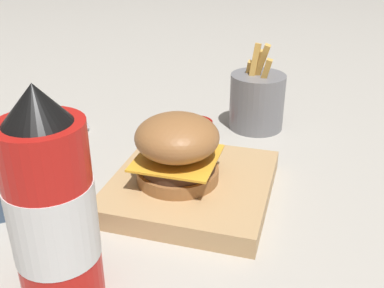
{
  "coord_description": "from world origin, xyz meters",
  "views": [
    {
      "loc": [
        -0.13,
        0.51,
        0.33
      ],
      "look_at": [
        0.01,
        0.01,
        0.08
      ],
      "focal_mm": 42.0,
      "sensor_mm": 36.0,
      "label": 1
    }
  ],
  "objects_px": {
    "burger": "(177,148)",
    "fries_basket": "(257,100)",
    "spoon": "(79,131)",
    "ketchup_bottle": "(52,210)",
    "serving_board": "(192,186)"
  },
  "relations": [
    {
      "from": "burger",
      "to": "fries_basket",
      "type": "xyz_separation_m",
      "value": [
        -0.06,
        -0.26,
        -0.02
      ]
    },
    {
      "from": "burger",
      "to": "spoon",
      "type": "distance_m",
      "value": 0.28
    },
    {
      "from": "burger",
      "to": "spoon",
      "type": "relative_size",
      "value": 0.75
    },
    {
      "from": "burger",
      "to": "ketchup_bottle",
      "type": "xyz_separation_m",
      "value": [
        0.05,
        0.2,
        0.03
      ]
    },
    {
      "from": "ketchup_bottle",
      "to": "fries_basket",
      "type": "relative_size",
      "value": 1.42
    },
    {
      "from": "burger",
      "to": "ketchup_bottle",
      "type": "relative_size",
      "value": 0.49
    },
    {
      "from": "burger",
      "to": "fries_basket",
      "type": "height_order",
      "value": "fries_basket"
    },
    {
      "from": "ketchup_bottle",
      "to": "fries_basket",
      "type": "height_order",
      "value": "ketchup_bottle"
    },
    {
      "from": "burger",
      "to": "serving_board",
      "type": "bearing_deg",
      "value": -152.05
    },
    {
      "from": "spoon",
      "to": "fries_basket",
      "type": "bearing_deg",
      "value": -86.52
    },
    {
      "from": "serving_board",
      "to": "spoon",
      "type": "bearing_deg",
      "value": -28.31
    },
    {
      "from": "serving_board",
      "to": "burger",
      "type": "bearing_deg",
      "value": 27.95
    },
    {
      "from": "burger",
      "to": "fries_basket",
      "type": "bearing_deg",
      "value": -103.97
    },
    {
      "from": "fries_basket",
      "to": "burger",
      "type": "bearing_deg",
      "value": 76.03
    },
    {
      "from": "burger",
      "to": "spoon",
      "type": "xyz_separation_m",
      "value": [
        0.23,
        -0.14,
        -0.07
      ]
    }
  ]
}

